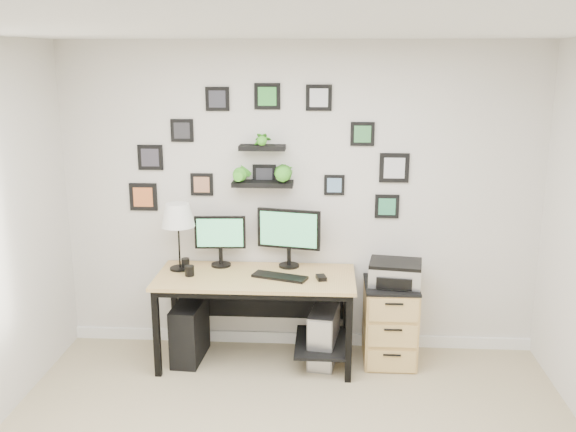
# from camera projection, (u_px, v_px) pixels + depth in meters

# --- Properties ---
(room) EXTENTS (4.00, 4.00, 4.00)m
(room) POSITION_uv_depth(u_px,v_px,m) (299.00, 338.00, 5.66)
(room) COLOR tan
(room) RESTS_ON ground
(desk) EXTENTS (1.60, 0.70, 0.75)m
(desk) POSITION_uv_depth(u_px,v_px,m) (261.00, 289.00, 5.23)
(desk) COLOR tan
(desk) RESTS_ON ground
(monitor_left) EXTENTS (0.43, 0.18, 0.43)m
(monitor_left) POSITION_uv_depth(u_px,v_px,m) (220.00, 237.00, 5.34)
(monitor_left) COLOR black
(monitor_left) RESTS_ON desk
(monitor_right) EXTENTS (0.53, 0.20, 0.50)m
(monitor_right) POSITION_uv_depth(u_px,v_px,m) (289.00, 233.00, 5.31)
(monitor_right) COLOR black
(monitor_right) RESTS_ON desk
(keyboard) EXTENTS (0.46, 0.27, 0.02)m
(keyboard) POSITION_uv_depth(u_px,v_px,m) (280.00, 277.00, 5.11)
(keyboard) COLOR black
(keyboard) RESTS_ON desk
(mouse) EXTENTS (0.09, 0.12, 0.03)m
(mouse) POSITION_uv_depth(u_px,v_px,m) (321.00, 278.00, 5.07)
(mouse) COLOR black
(mouse) RESTS_ON desk
(table_lamp) EXTENTS (0.27, 0.27, 0.56)m
(table_lamp) POSITION_uv_depth(u_px,v_px,m) (178.00, 217.00, 5.21)
(table_lamp) COLOR black
(table_lamp) RESTS_ON desk
(mug) EXTENTS (0.08, 0.08, 0.08)m
(mug) POSITION_uv_depth(u_px,v_px,m) (190.00, 271.00, 5.15)
(mug) COLOR black
(mug) RESTS_ON desk
(pen_cup) EXTENTS (0.07, 0.07, 0.09)m
(pen_cup) POSITION_uv_depth(u_px,v_px,m) (186.00, 263.00, 5.33)
(pen_cup) COLOR black
(pen_cup) RESTS_ON desk
(pc_tower_black) EXTENTS (0.25, 0.50, 0.49)m
(pc_tower_black) POSITION_uv_depth(u_px,v_px,m) (190.00, 331.00, 5.34)
(pc_tower_black) COLOR black
(pc_tower_black) RESTS_ON ground
(pc_tower_grey) EXTENTS (0.27, 0.49, 0.46)m
(pc_tower_grey) POSITION_uv_depth(u_px,v_px,m) (324.00, 335.00, 5.29)
(pc_tower_grey) COLOR gray
(pc_tower_grey) RESTS_ON ground
(file_cabinet) EXTENTS (0.43, 0.53, 0.67)m
(file_cabinet) POSITION_uv_depth(u_px,v_px,m) (390.00, 322.00, 5.29)
(file_cabinet) COLOR tan
(file_cabinet) RESTS_ON ground
(printer) EXTENTS (0.45, 0.38, 0.19)m
(printer) POSITION_uv_depth(u_px,v_px,m) (395.00, 273.00, 5.18)
(printer) COLOR silver
(printer) RESTS_ON file_cabinet
(wall_decor) EXTENTS (2.34, 0.18, 1.10)m
(wall_decor) POSITION_uv_depth(u_px,v_px,m) (265.00, 159.00, 5.23)
(wall_decor) COLOR black
(wall_decor) RESTS_ON ground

